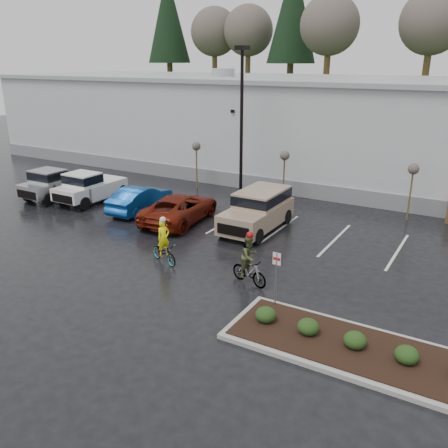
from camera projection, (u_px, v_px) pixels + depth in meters
The scene contains 21 objects.
ground at pixel (185, 287), 18.66m from camera, with size 120.00×120.00×0.00m, color black.
warehouse at pixel (352, 128), 35.38m from camera, with size 60.50×15.50×7.20m.
wooded_ridge at pixel (408, 110), 54.34m from camera, with size 80.00×25.00×6.00m, color #23401B.
lamppost at pixel (242, 108), 28.48m from camera, with size 0.50×1.00×9.22m.
sapling_west at pixel (196, 149), 32.18m from camera, with size 0.60×0.60×3.20m.
sapling_mid at pixel (285, 158), 29.07m from camera, with size 0.60×0.60×3.20m.
sapling_east at pixel (413, 172), 25.49m from camera, with size 0.60×0.60×3.20m.
curb_island at pixel (354, 350), 14.48m from camera, with size 8.00×3.00×0.15m, color gray.
mulch_bed at pixel (354, 347), 14.45m from camera, with size 7.60×2.60×0.04m, color black.
shrub_a at pixel (266, 315), 15.80m from camera, with size 0.70×0.70×0.52m, color #1B3813.
shrub_b at pixel (308, 327), 15.09m from camera, with size 0.70×0.70×0.52m, color #1B3813.
shrub_c at pixel (355, 340), 14.37m from camera, with size 0.70×0.70×0.52m, color #1B3813.
shrub_d at pixel (407, 355), 13.65m from camera, with size 0.70×0.70×0.52m, color #1B3813.
fire_lane_sign at pixel (276, 273), 16.55m from camera, with size 0.30×0.05×2.20m.
pickup_silver at pixel (60, 182), 30.58m from camera, with size 2.10×5.20×1.96m, color #AAAEB2, non-canonical shape.
pickup_white at pixel (94, 186), 29.74m from camera, with size 2.10×5.20×1.96m, color white, non-canonical shape.
car_blue at pixel (141, 199), 27.73m from camera, with size 1.60×4.59×1.51m, color #0D4392.
car_red at pixel (180, 208), 25.93m from camera, with size 2.55×5.52×1.53m, color #681609.
suv_tan at pixel (257, 211), 24.53m from camera, with size 2.20×5.10×2.06m, color tan, non-canonical shape.
cyclist_hivis at pixel (164, 248), 20.68m from camera, with size 1.85×1.17×2.12m.
cyclist_olive at pixel (249, 265), 18.63m from camera, with size 1.78×0.94×2.22m.
Camera 1 is at (9.84, -13.72, 8.47)m, focal length 38.00 mm.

